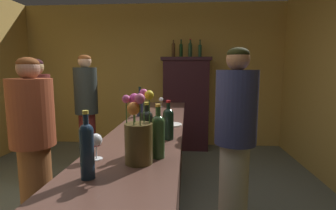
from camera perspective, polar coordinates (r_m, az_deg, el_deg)
name	(u,v)px	position (r m, az deg, el deg)	size (l,w,h in m)	color
wall_back	(153,76)	(5.20, -3.42, 6.44)	(5.15, 0.12, 2.76)	gold
bar_counter	(152,175)	(2.54, -3.56, -15.23)	(0.58, 3.20, 1.00)	#4D362E
display_cabinet	(186,102)	(4.87, 3.97, 0.69)	(0.91, 0.46, 1.73)	#34171F
wine_bottle_syrah	(158,134)	(1.46, -2.18, -6.40)	(0.07, 0.07, 0.31)	#2C4D28
wine_bottle_merlot	(168,122)	(1.85, 0.05, -3.81)	(0.08, 0.08, 0.28)	black
wine_bottle_rose	(87,148)	(1.24, -17.46, -9.06)	(0.06, 0.06, 0.32)	#17283D
wine_bottle_pinot	(140,103)	(2.80, -6.21, 0.45)	(0.07, 0.07, 0.32)	#20263C
wine_bottle_riesling	(147,128)	(1.59, -4.70, -5.15)	(0.08, 0.08, 0.30)	black
wine_glass_front	(159,128)	(1.73, -2.01, -5.13)	(0.07, 0.07, 0.15)	white
wine_glass_mid	(161,100)	(3.48, -1.54, 1.12)	(0.06, 0.06, 0.13)	white
wine_glass_rear	(96,142)	(1.50, -15.62, -7.84)	(0.07, 0.07, 0.15)	white
flower_arrangement	(138,136)	(1.38, -6.54, -6.88)	(0.17, 0.15, 0.40)	#4A3C1C
cheese_plate	(171,125)	(2.34, 0.77, -4.34)	(0.19, 0.19, 0.01)	white
display_bottle_left	(173,49)	(4.86, 1.20, 12.20)	(0.07, 0.07, 0.33)	#4E321A
display_bottle_midleft	(181,49)	(4.85, 2.90, 12.14)	(0.06, 0.06, 0.32)	#143618
display_bottle_center	(190,49)	(4.85, 4.92, 12.20)	(0.07, 0.07, 0.33)	#25452C
display_bottle_midright	(200,50)	(4.86, 7.07, 11.97)	(0.06, 0.06, 0.32)	#214D34
patron_by_cabinet	(33,139)	(2.66, -27.60, -6.67)	(0.39, 0.39, 1.61)	brown
patron_in_grey	(38,116)	(3.73, -26.67, -2.16)	(0.34, 0.34, 1.64)	#35352F
patron_redhead	(87,108)	(3.94, -17.53, -0.61)	(0.33, 0.33, 1.71)	maroon
bartender	(235,134)	(2.40, 14.62, -6.25)	(0.37, 0.37, 1.69)	#AEAA8F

